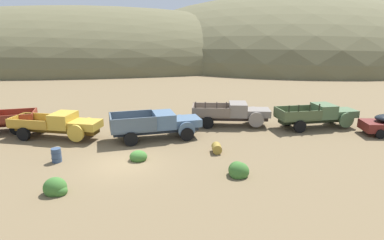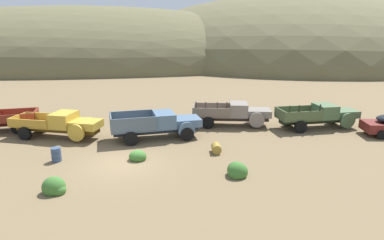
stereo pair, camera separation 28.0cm
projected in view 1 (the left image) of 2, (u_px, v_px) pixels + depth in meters
name	position (u px, v px, depth m)	size (l,w,h in m)	color
ground_plane	(123.00, 164.00, 19.85)	(300.00, 300.00, 0.00)	brown
hill_distant	(77.00, 63.00, 76.12)	(119.72, 51.81, 24.68)	brown
hill_far_left	(282.00, 56.00, 93.50)	(92.77, 89.22, 31.76)	brown
truck_faded_yellow	(62.00, 125.00, 24.21)	(6.82, 3.71, 1.89)	brown
truck_chalk_blue	(162.00, 124.00, 24.25)	(6.68, 3.35, 1.91)	#262D39
truck_primer_gray	(236.00, 113.00, 27.40)	(6.47, 2.98, 2.16)	#3D322D
truck_weathered_green	(321.00, 115.00, 26.89)	(6.59, 2.73, 2.16)	#232B1B
oil_drum_spare	(56.00, 155.00, 20.03)	(0.60, 0.60, 0.85)	#384C6B
oil_drum_tipped	(217.00, 148.00, 21.56)	(0.65, 0.88, 0.60)	olive
bush_lone_scrub	(238.00, 171.00, 18.20)	(1.11, 1.17, 1.00)	#3D702D
bush_near_barrel	(138.00, 157.00, 20.40)	(1.06, 0.99, 0.77)	#3D702D
bush_front_right	(56.00, 188.00, 16.25)	(1.17, 1.01, 1.04)	#3D702D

